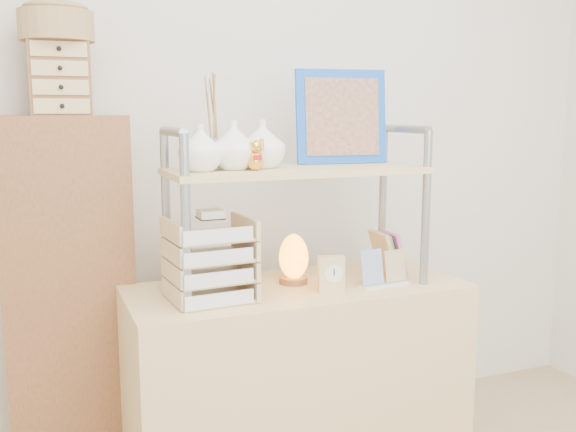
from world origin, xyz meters
name	(u,v)px	position (x,y,z in m)	size (l,w,h in m)	color
desk	(297,385)	(0.00, 1.20, 0.38)	(1.20, 0.50, 0.75)	tan
cabinet	(72,301)	(-0.75, 1.57, 0.68)	(0.45, 0.24, 1.35)	brown
hutch	(277,159)	(-0.07, 1.21, 1.20)	(0.90, 0.34, 0.77)	gray
letter_tray	(211,265)	(-0.33, 1.14, 0.87)	(0.26, 0.25, 0.30)	tan
salt_lamp	(293,258)	(0.00, 1.24, 0.84)	(0.12, 0.11, 0.18)	brown
desk_clock	(331,274)	(0.08, 1.08, 0.81)	(0.10, 0.06, 0.13)	#D6B873
postcard_stand	(384,275)	(0.29, 1.08, 0.79)	(0.19, 0.07, 0.13)	white
drawer_chest	(59,79)	(-0.75, 1.55, 1.48)	(0.20, 0.16, 0.25)	brown
woven_basket	(56,26)	(-0.75, 1.55, 1.65)	(0.25, 0.25, 0.10)	olive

